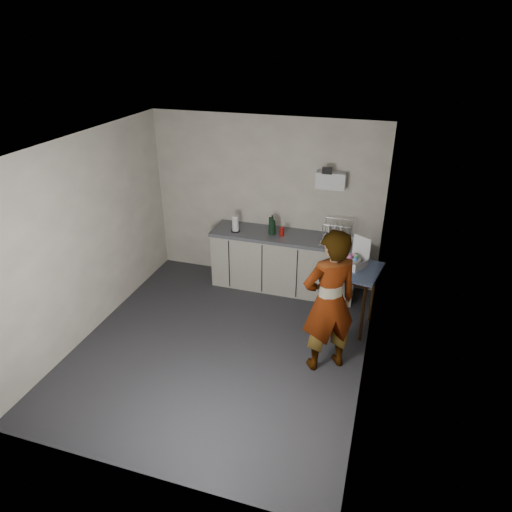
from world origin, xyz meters
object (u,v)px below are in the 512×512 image
(side_table, at_px, (352,276))
(bakery_box, at_px, (355,260))
(dark_bottle, at_px, (271,225))
(dish_rack, at_px, (337,237))
(soda_can, at_px, (282,232))
(paper_towel, at_px, (235,224))
(standing_man, at_px, (329,302))
(kitchen_counter, at_px, (284,263))
(soap_bottle, at_px, (272,225))

(side_table, distance_m, bakery_box, 0.21)
(dark_bottle, relative_size, dish_rack, 0.57)
(dish_rack, relative_size, bakery_box, 1.14)
(soda_can, distance_m, paper_towel, 0.72)
(standing_man, bearing_deg, soda_can, -92.63)
(soda_can, height_order, bakery_box, bakery_box)
(kitchen_counter, xyz_separation_m, soap_bottle, (-0.19, -0.04, 0.64))
(kitchen_counter, distance_m, side_table, 1.37)
(dark_bottle, distance_m, dish_rack, 0.99)
(side_table, distance_m, standing_man, 0.95)
(paper_towel, relative_size, bakery_box, 0.66)
(kitchen_counter, xyz_separation_m, bakery_box, (1.11, -0.68, 0.56))
(dark_bottle, relative_size, paper_towel, 0.99)
(dark_bottle, height_order, bakery_box, bakery_box)
(standing_man, relative_size, paper_towel, 7.07)
(soda_can, relative_size, bakery_box, 0.34)
(dark_bottle, bearing_deg, soda_can, -14.15)
(paper_towel, height_order, bakery_box, bakery_box)
(standing_man, height_order, soda_can, standing_man)
(bakery_box, bearing_deg, paper_towel, -166.43)
(dark_bottle, bearing_deg, standing_man, -55.33)
(dark_bottle, distance_m, paper_towel, 0.55)
(side_table, relative_size, bakery_box, 2.33)
(soda_can, bearing_deg, paper_towel, -176.23)
(bakery_box, bearing_deg, soda_can, -177.96)
(standing_man, relative_size, soap_bottle, 5.93)
(kitchen_counter, relative_size, side_table, 2.49)
(side_table, xyz_separation_m, paper_towel, (-1.85, 0.64, 0.25))
(paper_towel, height_order, dish_rack, dish_rack)
(side_table, bearing_deg, bakery_box, 91.32)
(bakery_box, bearing_deg, kitchen_counter, 179.50)
(side_table, height_order, dish_rack, dish_rack)
(side_table, relative_size, soda_can, 6.82)
(kitchen_counter, height_order, side_table, kitchen_counter)
(bakery_box, bearing_deg, soap_bottle, -175.16)
(side_table, xyz_separation_m, standing_man, (-0.16, -0.93, 0.12))
(kitchen_counter, bearing_deg, dark_bottle, -179.47)
(kitchen_counter, height_order, standing_man, standing_man)
(kitchen_counter, height_order, dish_rack, dish_rack)
(soda_can, distance_m, dark_bottle, 0.20)
(paper_towel, relative_size, dish_rack, 0.58)
(standing_man, relative_size, dish_rack, 4.11)
(dark_bottle, bearing_deg, bakery_box, -27.13)
(soda_can, xyz_separation_m, paper_towel, (-0.72, -0.05, 0.06))
(side_table, bearing_deg, dish_rack, 123.68)
(kitchen_counter, relative_size, standing_man, 1.24)
(bakery_box, bearing_deg, dish_rack, 146.96)
(kitchen_counter, relative_size, soda_can, 17.00)
(paper_towel, bearing_deg, soda_can, 3.77)
(dish_rack, bearing_deg, kitchen_counter, -179.63)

